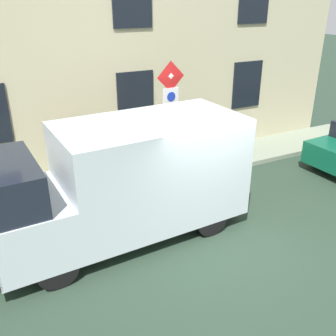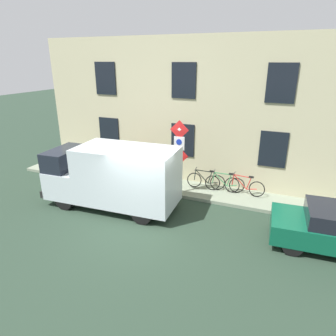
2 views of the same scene
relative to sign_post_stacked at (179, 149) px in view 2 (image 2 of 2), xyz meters
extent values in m
plane|color=#253729|center=(-3.06, 0.38, -2.11)|extent=(80.00, 80.00, 0.00)
cube|color=gray|center=(0.64, 0.38, -2.04)|extent=(1.69, 16.38, 0.14)
cube|color=#BBB38D|center=(1.84, 0.38, 1.18)|extent=(0.70, 14.38, 6.58)
cube|color=black|center=(1.47, -3.58, 0.00)|extent=(0.06, 1.10, 1.50)
cube|color=black|center=(1.47, 0.38, 0.00)|extent=(0.06, 1.10, 1.50)
cube|color=black|center=(1.47, 4.33, 0.00)|extent=(0.06, 1.10, 1.50)
cube|color=black|center=(1.47, -3.58, 2.63)|extent=(0.06, 1.10, 1.50)
cube|color=black|center=(1.47, 0.38, 2.63)|extent=(0.06, 1.10, 1.50)
cube|color=black|center=(1.47, 4.33, 2.63)|extent=(0.06, 1.10, 1.50)
cylinder|color=#474C47|center=(0.05, 0.00, -0.45)|extent=(0.09, 0.09, 3.03)
pyramid|color=silver|center=(-0.03, 0.00, 0.81)|extent=(0.08, 0.50, 0.50)
pyramid|color=red|center=(-0.03, 0.00, 0.81)|extent=(0.06, 0.56, 0.56)
cube|color=white|center=(-0.01, 0.00, 0.26)|extent=(0.07, 0.44, 0.56)
cylinder|color=#1933B2|center=(-0.04, 0.00, 0.32)|extent=(0.03, 0.24, 0.24)
pyramid|color=silver|center=(-0.03, 0.00, -0.29)|extent=(0.08, 0.50, 0.50)
pyramid|color=red|center=(-0.03, 0.00, -0.29)|extent=(0.06, 0.56, 0.56)
cube|color=silver|center=(-1.87, 1.41, -0.70)|extent=(2.19, 3.90, 2.18)
cube|color=silver|center=(-2.00, 4.01, -1.24)|extent=(2.07, 1.50, 1.10)
cube|color=black|center=(-2.01, 4.22, -0.34)|extent=(1.97, 1.08, 0.84)
cube|color=black|center=(-2.04, 4.76, -1.61)|extent=(2.01, 0.26, 0.28)
cylinder|color=black|center=(-2.87, 3.73, -1.73)|extent=(0.26, 0.77, 0.76)
cylinder|color=black|center=(-1.11, 3.82, -1.73)|extent=(0.26, 0.77, 0.76)
cylinder|color=black|center=(-2.70, 0.40, -1.73)|extent=(0.26, 0.77, 0.76)
cylinder|color=black|center=(-0.94, 0.50, -1.73)|extent=(0.26, 0.77, 0.76)
cylinder|color=black|center=(-2.61, -4.64, -1.81)|extent=(0.22, 0.61, 0.60)
cylinder|color=black|center=(-1.06, -4.55, -1.81)|extent=(0.22, 0.61, 0.60)
torus|color=black|center=(0.96, -2.11, -1.64)|extent=(0.20, 0.67, 0.65)
torus|color=black|center=(0.91, -3.16, -1.64)|extent=(0.20, 0.67, 0.65)
cylinder|color=red|center=(0.94, -2.45, -1.43)|extent=(0.06, 0.60, 0.60)
cylinder|color=red|center=(0.94, -2.52, -1.16)|extent=(0.06, 0.73, 0.07)
cylinder|color=red|center=(0.93, -2.81, -1.45)|extent=(0.04, 0.19, 0.55)
cylinder|color=red|center=(0.92, -2.95, -1.68)|extent=(0.05, 0.43, 0.12)
cylinder|color=red|center=(0.95, -2.14, -1.39)|extent=(0.04, 0.09, 0.50)
cube|color=black|center=(0.93, -2.89, -1.14)|extent=(0.09, 0.20, 0.06)
cylinder|color=#262626|center=(0.95, -2.16, -1.09)|extent=(0.46, 0.05, 0.03)
torus|color=black|center=(0.87, -1.27, -1.64)|extent=(0.20, 0.67, 0.66)
torus|color=black|center=(1.00, -2.31, -1.64)|extent=(0.20, 0.67, 0.66)
cylinder|color=#2B8449|center=(0.91, -1.61, -1.43)|extent=(0.11, 0.60, 0.60)
cylinder|color=#2B8449|center=(0.92, -1.68, -1.16)|extent=(0.13, 0.73, 0.07)
cylinder|color=#2B8449|center=(0.96, -1.96, -1.45)|extent=(0.06, 0.19, 0.55)
cylinder|color=#2B8449|center=(0.97, -2.10, -1.68)|extent=(0.09, 0.43, 0.12)
cylinder|color=#2B8449|center=(0.87, -1.30, -1.39)|extent=(0.05, 0.09, 0.50)
cube|color=black|center=(0.97, -2.04, -1.14)|extent=(0.10, 0.21, 0.06)
cylinder|color=#262626|center=(0.88, -1.32, -1.09)|extent=(0.46, 0.09, 0.03)
torus|color=black|center=(0.88, -0.42, -1.64)|extent=(0.22, 0.67, 0.66)
torus|color=black|center=(0.99, -1.47, -1.64)|extent=(0.22, 0.67, 0.66)
cylinder|color=black|center=(0.92, -0.76, -1.43)|extent=(0.09, 0.60, 0.60)
cylinder|color=black|center=(0.92, -0.83, -1.16)|extent=(0.11, 0.73, 0.07)
cylinder|color=black|center=(0.95, -1.12, -1.45)|extent=(0.05, 0.19, 0.55)
cylinder|color=black|center=(0.97, -1.26, -1.68)|extent=(0.08, 0.43, 0.12)
cylinder|color=black|center=(0.89, -0.45, -1.39)|extent=(0.04, 0.09, 0.50)
cube|color=black|center=(0.96, -1.19, -1.14)|extent=(0.10, 0.21, 0.06)
cylinder|color=#262626|center=(0.89, -0.47, -1.09)|extent=(0.46, 0.07, 0.03)
cylinder|color=#262B47|center=(0.53, 2.26, -1.54)|extent=(0.16, 0.16, 0.85)
cylinder|color=#262B47|center=(0.65, 2.40, -1.54)|extent=(0.16, 0.16, 0.85)
cube|color=#B22E3B|center=(0.59, 2.33, -0.81)|extent=(0.45, 0.47, 0.62)
sphere|color=beige|center=(0.59, 2.33, -0.36)|extent=(0.22, 0.22, 0.22)
cylinder|color=#2D5133|center=(0.15, 1.35, -1.52)|extent=(0.44, 0.44, 0.90)
camera|label=1|loc=(-8.59, 4.42, 2.67)|focal=40.90mm
camera|label=2|loc=(-11.05, -4.06, 3.50)|focal=31.79mm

